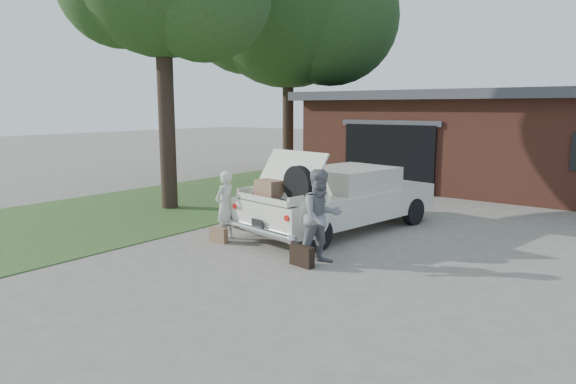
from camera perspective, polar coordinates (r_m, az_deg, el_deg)
The scene contains 9 objects.
ground at distance 9.98m, azimuth -2.12°, elevation -6.69°, with size 90.00×90.00×0.00m, color gray.
grass_strip at distance 15.83m, azimuth -10.53°, elevation -0.76°, with size 6.00×16.00×0.02m, color #2D4C1E.
house at distance 19.56m, azimuth 22.38°, elevation 5.51°, with size 12.80×7.80×3.30m.
tree_back at distance 20.94m, azimuth 0.24°, elevation 20.04°, with size 7.87×6.84×10.34m.
sedan at distance 11.65m, azimuth 5.76°, elevation -0.71°, with size 2.68×5.19×1.88m.
woman_left at distance 10.80m, azimuth -7.02°, elevation -1.53°, with size 0.53×0.35×1.46m, color beige.
woman_right at distance 9.06m, azimuth 3.68°, elevation -2.82°, with size 0.83×0.65×1.71m, color slate.
suitcase_left at distance 10.73m, azimuth -7.71°, elevation -4.75°, with size 0.41×0.13×0.31m, color #936A4B.
suitcase_right at distance 9.09m, azimuth 1.56°, elevation -7.11°, with size 0.48×0.15×0.37m, color black.
Camera 1 is at (6.14, -7.37, 2.78)m, focal length 32.00 mm.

